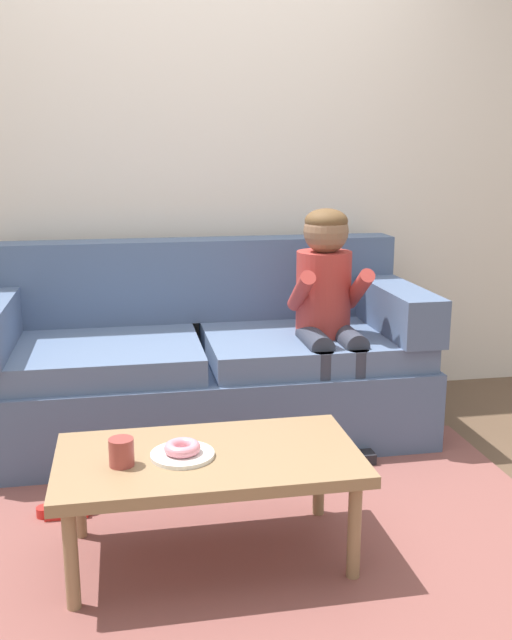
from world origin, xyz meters
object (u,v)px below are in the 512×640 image
Objects in this scene: donut at (182,448)px; toy_controller at (67,511)px; coffee_table at (209,465)px; person_child at (328,303)px; mug at (121,452)px; couch at (201,366)px.

toy_controller is (-0.41, 0.39, -0.39)m from donut.
donut is at bearing -174.80° from coffee_table.
coffee_table is 0.91× the size of person_child.
toy_controller is at bearing 117.84° from mug.
person_child is 4.87× the size of toy_controller.
coffee_table is at bearing -95.17° from couch.
coffee_table is at bearing 5.20° from donut.
coffee_table is 0.30m from mug.
mug is (-0.39, -1.18, 0.09)m from couch.
toy_controller is (-0.61, -0.77, -0.31)m from couch.
donut is at bearing -99.36° from couch.
couch is at bearing 28.58° from toy_controller.
donut is at bearing -66.19° from toy_controller.
mug is 0.62m from toy_controller.
person_child is 1.39m from mug.
couch is at bearing 80.64° from donut.
mug is (-0.96, -0.98, -0.24)m from person_child.
donut is 0.20m from mug.
person_child is 1.25m from donut.
coffee_table reaches higher than toy_controller.
donut is (-0.76, -0.95, -0.25)m from person_child.
coffee_table is 4.43× the size of toy_controller.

